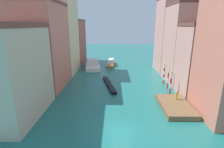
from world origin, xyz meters
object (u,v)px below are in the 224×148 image
(waterfront_dock, at_px, (175,106))
(motorboat_0, at_px, (111,63))
(mooring_pole_0, at_px, (171,82))
(vaporetto_white, at_px, (93,65))
(mooring_pole_2, at_px, (164,73))
(gondola_black, at_px, (109,84))
(person_on_dock, at_px, (177,95))
(mooring_pole_1, at_px, (168,77))

(waterfront_dock, relative_size, motorboat_0, 0.98)
(mooring_pole_0, bearing_deg, vaporetto_white, 130.48)
(mooring_pole_2, relative_size, gondola_black, 0.43)
(waterfront_dock, relative_size, vaporetto_white, 0.78)
(mooring_pole_2, distance_m, gondola_black, 12.37)
(person_on_dock, height_order, mooring_pole_1, mooring_pole_1)
(mooring_pole_1, bearing_deg, person_on_dock, -95.39)
(mooring_pole_1, distance_m, motorboat_0, 23.63)
(waterfront_dock, distance_m, mooring_pole_1, 9.07)
(person_on_dock, distance_m, motorboat_0, 29.66)
(mooring_pole_2, bearing_deg, waterfront_dock, -97.13)
(mooring_pole_0, distance_m, mooring_pole_2, 6.25)
(vaporetto_white, bearing_deg, mooring_pole_1, -44.61)
(person_on_dock, height_order, mooring_pole_0, mooring_pole_0)
(person_on_dock, bearing_deg, waterfront_dock, -113.15)
(mooring_pole_2, bearing_deg, mooring_pole_0, -94.32)
(waterfront_dock, relative_size, mooring_pole_0, 1.78)
(vaporetto_white, bearing_deg, person_on_dock, -55.43)
(vaporetto_white, distance_m, gondola_black, 16.35)
(mooring_pole_1, distance_m, gondola_black, 12.23)
(motorboat_0, bearing_deg, mooring_pole_0, -63.74)
(mooring_pole_2, height_order, motorboat_0, mooring_pole_2)
(waterfront_dock, xyz_separation_m, mooring_pole_1, (1.38, 8.74, 2.02))
(waterfront_dock, relative_size, mooring_pole_2, 1.75)
(mooring_pole_2, distance_m, vaporetto_white, 22.19)
(person_on_dock, xyz_separation_m, vaporetto_white, (-16.64, 24.15, -0.49))
(mooring_pole_1, height_order, mooring_pole_2, mooring_pole_1)
(gondola_black, relative_size, motorboat_0, 1.32)
(person_on_dock, relative_size, mooring_pole_1, 0.32)
(mooring_pole_2, bearing_deg, gondola_black, -171.67)
(mooring_pole_0, xyz_separation_m, mooring_pole_2, (0.47, 6.23, 0.04))
(person_on_dock, relative_size, mooring_pole_0, 0.35)
(waterfront_dock, distance_m, vaporetto_white, 30.33)
(waterfront_dock, distance_m, gondola_black, 14.81)
(gondola_black, xyz_separation_m, motorboat_0, (0.14, 18.77, 0.55))
(gondola_black, bearing_deg, mooring_pole_0, -21.05)
(mooring_pole_2, relative_size, motorboat_0, 0.56)
(person_on_dock, height_order, vaporetto_white, vaporetto_white)
(waterfront_dock, xyz_separation_m, gondola_black, (-10.55, 10.38, -0.11))
(mooring_pole_0, bearing_deg, motorboat_0, 116.26)
(vaporetto_white, bearing_deg, motorboat_0, 31.24)
(waterfront_dock, relative_size, person_on_dock, 5.13)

